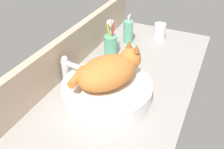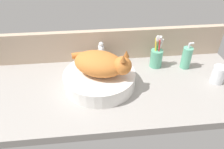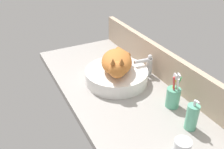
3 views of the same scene
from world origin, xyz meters
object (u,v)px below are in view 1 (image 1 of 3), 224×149
soap_dispenser (128,32)px  water_glass (160,32)px  sink_basin (107,91)px  faucet (68,69)px  cat (109,70)px  toothbrush_cup (111,44)px

soap_dispenser → water_glass: 19.05cm
sink_basin → water_glass: water_glass is taller
sink_basin → faucet: size_ratio=2.64×
water_glass → cat: bearing=176.6°
sink_basin → toothbrush_cup: (33.09, 14.00, 1.98)cm
toothbrush_cup → water_glass: bearing=-33.1°
toothbrush_cup → water_glass: toothbrush_cup is taller
faucet → toothbrush_cup: (30.86, -5.72, -1.58)cm
soap_dispenser → water_glass: bearing=-52.9°
cat → toothbrush_cup: 35.80cm
water_glass → toothbrush_cup: bearing=146.9°
cat → faucet: 21.14cm
water_glass → faucet: bearing=157.9°
soap_dispenser → cat: bearing=-166.6°
sink_basin → water_glass: bearing=-3.9°
soap_dispenser → toothbrush_cup: size_ratio=0.84×
soap_dispenser → water_glass: size_ratio=1.72×
sink_basin → faucet: 20.16cm
cat → water_glass: 60.41cm
faucet → toothbrush_cup: 31.43cm
sink_basin → cat: size_ratio=1.20×
cat → toothbrush_cup: cat is taller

